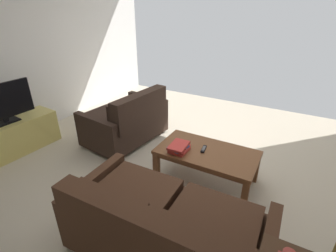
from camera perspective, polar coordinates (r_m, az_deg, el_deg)
The scene contains 9 objects.
ground_plane at distance 3.58m, azimuth 1.87°, elevation -8.93°, with size 5.42×5.71×0.01m, color beige.
wall_right at distance 4.84m, azimuth -28.87°, elevation 15.45°, with size 0.12×5.71×2.80m, color white.
sofa_main at distance 2.28m, azimuth -1.08°, elevation -22.36°, with size 1.72×0.93×0.80m.
loveseat_near at distance 4.05m, azimuth -9.19°, elevation 1.33°, with size 0.98×1.34×0.87m.
coffee_table at distance 3.13m, azimuth 8.82°, elevation -6.65°, with size 1.20×0.66×0.43m.
tv_stand at distance 4.39m, azimuth -31.98°, elevation -2.26°, with size 0.52×1.32×0.51m.
flat_tv at distance 4.20m, azimuth -33.72°, elevation 4.31°, with size 0.22×0.86×0.56m.
book_stack at distance 3.04m, azimuth 2.50°, elevation -4.93°, with size 0.24×0.29×0.09m.
tv_remote at distance 3.12m, azimuth 8.11°, elevation -5.18°, with size 0.07×0.16×0.02m.
Camera 1 is at (-1.32, 2.61, 2.06)m, focal length 26.84 mm.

